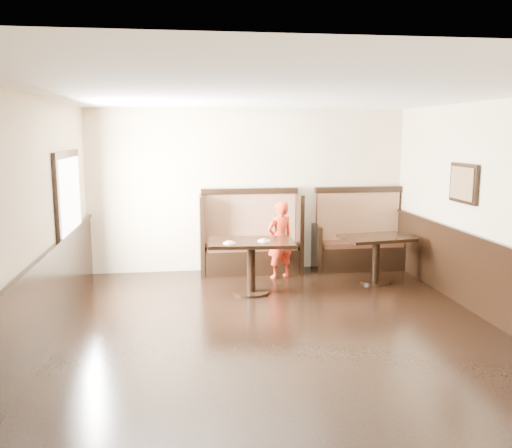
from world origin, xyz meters
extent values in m
plane|color=black|center=(0.00, 0.00, 0.00)|extent=(7.00, 7.00, 0.00)
plane|color=beige|center=(0.00, 3.50, 1.40)|extent=(5.50, 0.00, 5.50)
plane|color=beige|center=(0.00, -3.50, 1.40)|extent=(5.50, 0.00, 5.50)
plane|color=beige|center=(-2.75, 0.00, 1.40)|extent=(0.00, 7.00, 7.00)
plane|color=white|center=(0.00, 0.00, 2.80)|extent=(7.00, 7.00, 0.00)
cube|color=black|center=(-2.72, 0.00, 0.50)|extent=(0.05, 6.90, 1.00)
cube|color=black|center=(2.72, 0.00, 0.50)|extent=(0.05, 6.90, 1.00)
cube|color=black|center=(-2.71, 1.90, 1.55)|extent=(0.05, 1.50, 1.20)
cube|color=white|center=(-2.69, 1.90, 1.55)|extent=(0.01, 1.30, 1.00)
cube|color=black|center=(2.71, 1.20, 1.70)|extent=(0.04, 0.70, 0.55)
cube|color=olive|center=(2.69, 1.20, 1.70)|extent=(0.01, 0.60, 0.45)
cube|color=black|center=(0.00, 3.22, 0.21)|extent=(1.60, 0.50, 0.42)
cube|color=#3C1F13|center=(0.00, 3.22, 0.46)|extent=(1.54, 0.46, 0.09)
cube|color=#48100E|center=(0.00, 3.43, 0.90)|extent=(1.60, 0.12, 0.92)
cube|color=black|center=(0.00, 3.43, 1.40)|extent=(1.68, 0.16, 0.10)
cube|color=black|center=(-0.84, 3.32, 0.68)|extent=(0.07, 0.72, 1.36)
cube|color=black|center=(0.84, 3.32, 0.68)|extent=(0.07, 0.72, 1.36)
cube|color=black|center=(1.95, 3.22, 0.21)|extent=(1.50, 0.50, 0.42)
cube|color=#3C1F13|center=(1.95, 3.22, 0.46)|extent=(1.44, 0.46, 0.09)
cube|color=#48100E|center=(1.95, 3.43, 0.90)|extent=(1.50, 0.12, 0.92)
cube|color=black|center=(1.95, 3.43, 1.40)|extent=(1.58, 0.16, 0.10)
cube|color=black|center=(1.16, 3.32, 0.40)|extent=(0.07, 0.72, 0.80)
cube|color=black|center=(2.74, 3.32, 0.40)|extent=(0.07, 0.72, 0.80)
cube|color=black|center=(-0.15, 2.01, 0.78)|extent=(1.32, 0.88, 0.05)
cylinder|color=black|center=(-0.15, 2.01, 0.38)|extent=(0.13, 0.13, 0.74)
cylinder|color=black|center=(-0.15, 2.01, 0.02)|extent=(0.55, 0.55, 0.03)
cube|color=black|center=(1.91, 2.34, 0.73)|extent=(1.18, 0.86, 0.05)
cylinder|color=black|center=(1.91, 2.34, 0.36)|extent=(0.12, 0.12, 0.69)
cylinder|color=black|center=(1.91, 2.34, 0.01)|extent=(0.51, 0.51, 0.03)
imported|color=red|center=(0.43, 2.83, 0.64)|extent=(0.55, 0.46, 1.29)
cylinder|color=white|center=(-0.49, 1.86, 0.81)|extent=(0.18, 0.18, 0.01)
cylinder|color=tan|center=(-0.49, 1.86, 0.83)|extent=(0.11, 0.11, 0.01)
cylinder|color=#EABA54|center=(-0.49, 1.86, 0.84)|extent=(0.10, 0.10, 0.01)
cylinder|color=white|center=(0.03, 1.96, 0.81)|extent=(0.18, 0.18, 0.01)
cylinder|color=tan|center=(0.03, 1.96, 0.83)|extent=(0.11, 0.11, 0.01)
cylinder|color=#EABA54|center=(0.03, 1.96, 0.84)|extent=(0.10, 0.10, 0.01)
camera|label=1|loc=(-1.16, -5.81, 2.39)|focal=38.00mm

